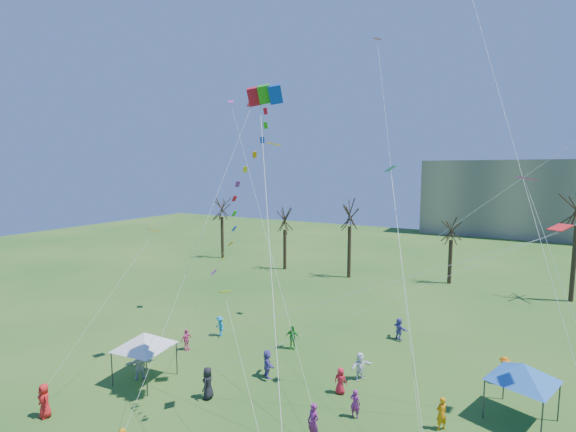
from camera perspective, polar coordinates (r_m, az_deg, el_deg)
The scene contains 6 objects.
bare_tree_row at distance 47.38m, azimuth 24.34°, elevation -1.27°, with size 69.56×8.24×11.86m.
big_box_kite at distance 19.28m, azimuth -5.98°, elevation 2.85°, with size 4.39×5.49×17.91m.
canopy_tent_white at distance 27.42m, azimuth -19.77°, elevation -16.24°, with size 4.12×4.12×3.11m.
canopy_tent_blue at distance 25.45m, azimuth 30.44°, elevation -18.60°, with size 3.91×3.91×3.12m.
festival_crowd at distance 23.88m, azimuth 4.99°, elevation -24.23°, with size 26.88×20.87×1.86m.
small_kites_aloft at distance 22.80m, azimuth 10.83°, elevation 6.63°, with size 28.10×18.85×32.42m.
Camera 1 is at (7.81, -10.85, 13.08)m, focal length 25.00 mm.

